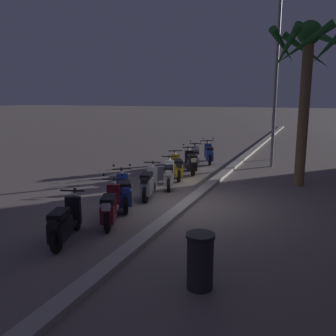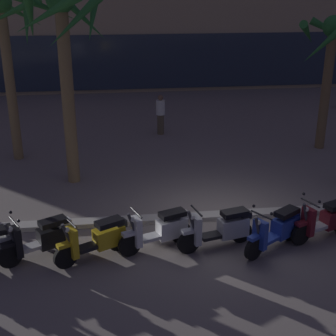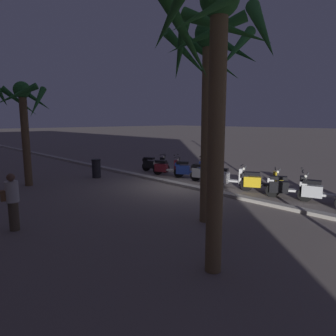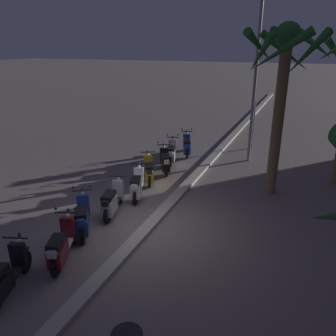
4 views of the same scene
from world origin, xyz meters
name	(u,v)px [view 3 (image 3 of 4)]	position (x,y,z in m)	size (l,w,h in m)	color
ground_plane	(182,185)	(0.00, 0.00, 0.00)	(200.00, 200.00, 0.00)	slate
curb_strip	(181,184)	(0.00, 0.10, 0.06)	(60.00, 0.36, 0.12)	#ADA89E
scooter_silver_last_in_row	(321,191)	(-5.45, -1.44, 0.44)	(1.74, 0.80, 1.17)	black
scooter_black_lead_nearest	(286,186)	(-4.26, -1.24, 0.45)	(1.57, 0.94, 1.17)	black
scooter_yellow_second_in_line	(259,181)	(-3.06, -1.40, 0.44)	(1.62, 0.96, 1.04)	black
scooter_white_far_back	(227,177)	(-1.65, -1.16, 0.45)	(1.71, 0.85, 1.04)	black
scooter_silver_mid_front	(205,173)	(-0.28, -1.29, 0.46)	(1.82, 0.75, 1.04)	black
scooter_blue_mid_rear	(189,169)	(0.96, -1.47, 0.46)	(1.57, 1.11, 1.17)	black
scooter_maroon_gap_after_mid	(166,167)	(2.26, -1.13, 0.44)	(1.69, 0.88, 1.17)	black
scooter_black_mid_centre	(153,164)	(3.64, -1.43, 0.44)	(1.72, 0.80, 1.04)	black
palm_tree_mid_walkway	(217,57)	(-5.81, 5.21, 4.05)	(2.69, 2.72, 5.39)	olive
palm_tree_near_sign	(209,74)	(-3.84, 2.98, 4.20)	(2.68, 2.72, 5.63)	olive
palm_tree_by_mall_entrance	(23,109)	(4.79, 5.05, 3.42)	(2.51, 2.46, 4.58)	brown
pedestrian_window_shopping	(12,201)	(-0.76, 7.34, 0.82)	(0.34, 0.46, 1.56)	brown
litter_bin	(96,168)	(4.33, 1.85, 0.48)	(0.48, 0.48, 0.95)	#232328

